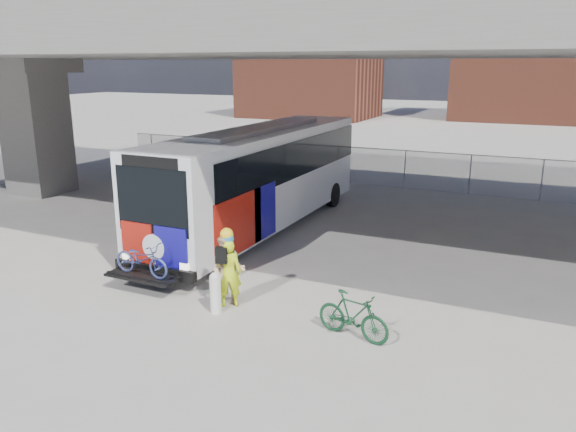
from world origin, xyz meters
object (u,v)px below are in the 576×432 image
Objects in this scene: cyclist_tan at (228,270)px; bus at (261,171)px; bike_parked at (353,316)px; cyclist_hivis at (229,271)px; bollard at (215,291)px.

bus is at bearing 92.95° from cyclist_tan.
bike_parked is (5.74, -6.63, -1.59)m from bus.
bike_parked is at bearing 146.36° from cyclist_hivis.
bus reaches higher than cyclist_tan.
cyclist_tan is at bearing 81.85° from bollard.
cyclist_tan is (0.07, 0.47, 0.39)m from bollard.
cyclist_tan is at bearing -20.52° from cyclist_hivis.
cyclist_hivis reaches higher than bike_parked.
cyclist_hivis is 0.04m from cyclist_tan.
bollard is at bearing 51.04° from cyclist_hivis.
cyclist_tan reaches higher than bollard.
bus is 12.62× the size of bollard.
cyclist_hivis is at bearing 79.36° from bollard.
bike_parked is (3.38, 0.16, -0.03)m from bollard.
bollard is at bearing -116.15° from cyclist_tan.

